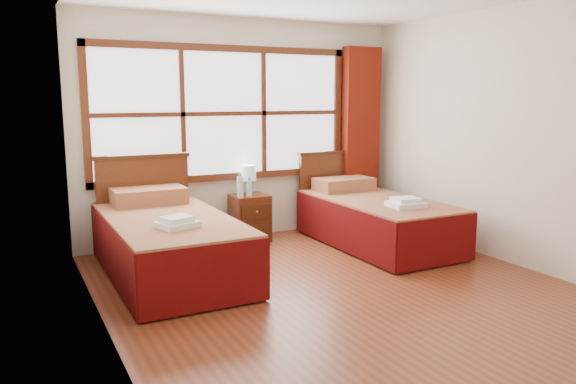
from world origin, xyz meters
TOP-DOWN VIEW (x-y plane):
  - floor at (0.00, 0.00)m, footprint 4.50×4.50m
  - wall_back at (0.00, 2.25)m, footprint 4.00×0.00m
  - wall_left at (-2.00, 0.00)m, footprint 0.00×4.50m
  - wall_right at (2.00, 0.00)m, footprint 0.00×4.50m
  - window at (-0.25, 2.21)m, footprint 3.16×0.06m
  - curtain at (1.60, 2.11)m, footprint 0.50×0.16m
  - bed_left at (-1.24, 1.20)m, footprint 1.10×2.14m
  - bed_right at (1.19, 1.20)m, footprint 1.04×2.06m
  - nightstand at (-0.03, 1.99)m, footprint 0.42×0.41m
  - towels_left at (-1.28, 0.69)m, footprint 0.39×0.36m
  - towels_right at (1.18, 0.64)m, footprint 0.38×0.34m
  - lamp at (-0.02, 2.05)m, footprint 0.18×0.18m
  - bottle_near at (-0.18, 1.92)m, footprint 0.07×0.07m
  - bottle_far at (-0.07, 1.92)m, footprint 0.06×0.06m

SIDE VIEW (x-z plane):
  - floor at x=0.00m, z-range 0.00..0.00m
  - nightstand at x=-0.03m, z-range 0.00..0.55m
  - bed_right at x=1.19m, z-range -0.20..0.81m
  - bed_left at x=-1.24m, z-range -0.21..0.87m
  - towels_right at x=1.18m, z-range 0.53..0.63m
  - towels_left at x=-1.28m, z-range 0.57..0.66m
  - bottle_far at x=-0.07m, z-range 0.54..0.76m
  - bottle_near at x=-0.18m, z-range 0.54..0.81m
  - lamp at x=-0.02m, z-range 0.63..0.97m
  - curtain at x=1.60m, z-range 0.02..2.32m
  - wall_back at x=0.00m, z-range -0.70..3.30m
  - wall_left at x=-2.00m, z-range -0.95..3.55m
  - wall_right at x=2.00m, z-range -0.95..3.55m
  - window at x=-0.25m, z-range 0.72..2.28m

